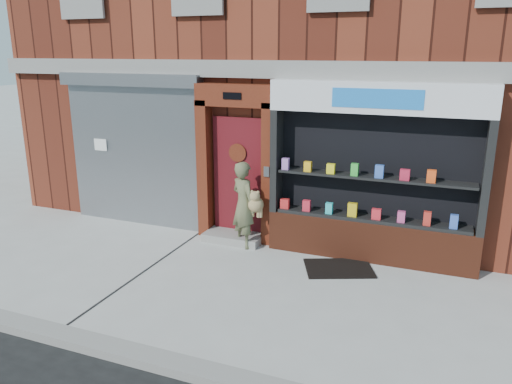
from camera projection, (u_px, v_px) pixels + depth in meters
The scene contains 8 objects.
ground at pixel (233, 286), 7.62m from camera, with size 80.00×80.00×0.00m, color #9E9E99.
curb at pixel (155, 360), 5.69m from camera, with size 60.00×0.30×0.12m, color gray.
building at pixel (334, 27), 11.88m from camera, with size 12.00×8.16×8.00m.
shutter_bay at pixel (134, 141), 9.94m from camera, with size 3.10×0.30×3.04m.
red_door_bay at pixel (236, 164), 9.15m from camera, with size 1.52×0.58×2.90m.
pharmacy_bay at pixel (373, 182), 8.25m from camera, with size 3.50×0.41×3.00m.
woman at pixel (245, 205), 8.95m from camera, with size 0.74×0.63×1.59m.
doormat at pixel (339, 268), 8.20m from camera, with size 1.08×0.76×0.03m, color black.
Camera 1 is at (2.90, -6.31, 3.47)m, focal length 35.00 mm.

